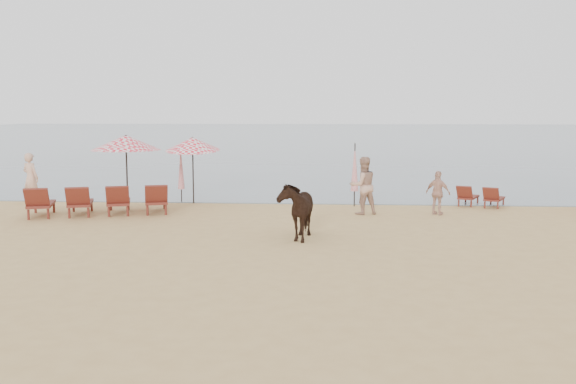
{
  "coord_description": "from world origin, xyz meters",
  "views": [
    {
      "loc": [
        1.33,
        -13.84,
        3.51
      ],
      "look_at": [
        0.0,
        5.0,
        1.1
      ],
      "focal_mm": 40.0,
      "sensor_mm": 36.0,
      "label": 1
    }
  ],
  "objects_px": {
    "umbrella_closed_left": "(181,168)",
    "beachgoer_right_a": "(363,186)",
    "lounger_cluster_right": "(480,197)",
    "cow": "(296,209)",
    "beachgoer_right_b": "(438,193)",
    "beachgoer_left": "(31,178)",
    "umbrella_open_left_a": "(126,143)",
    "umbrella_open_left_b": "(193,144)",
    "umbrella_closed_right": "(355,168)",
    "lounger_cluster_left": "(99,201)"
  },
  "relations": [
    {
      "from": "lounger_cluster_left",
      "to": "beachgoer_right_a",
      "type": "xyz_separation_m",
      "value": [
        8.86,
        0.85,
        0.48
      ]
    },
    {
      "from": "lounger_cluster_right",
      "to": "beachgoer_left",
      "type": "height_order",
      "value": "beachgoer_left"
    },
    {
      "from": "beachgoer_left",
      "to": "beachgoer_right_b",
      "type": "bearing_deg",
      "value": -165.06
    },
    {
      "from": "beachgoer_right_a",
      "to": "beachgoer_right_b",
      "type": "distance_m",
      "value": 2.53
    },
    {
      "from": "lounger_cluster_left",
      "to": "umbrella_open_left_b",
      "type": "distance_m",
      "value": 4.32
    },
    {
      "from": "umbrella_closed_left",
      "to": "beachgoer_right_a",
      "type": "height_order",
      "value": "umbrella_closed_left"
    },
    {
      "from": "umbrella_closed_left",
      "to": "beachgoer_left",
      "type": "height_order",
      "value": "umbrella_closed_left"
    },
    {
      "from": "umbrella_open_left_b",
      "to": "beachgoer_left",
      "type": "bearing_deg",
      "value": -175.28
    },
    {
      "from": "lounger_cluster_left",
      "to": "umbrella_closed_right",
      "type": "distance_m",
      "value": 9.08
    },
    {
      "from": "lounger_cluster_left",
      "to": "umbrella_closed_left",
      "type": "xyz_separation_m",
      "value": [
        2.05,
        3.18,
        0.82
      ]
    },
    {
      "from": "umbrella_open_left_a",
      "to": "umbrella_closed_right",
      "type": "xyz_separation_m",
      "value": [
        7.86,
        1.99,
        -0.98
      ]
    },
    {
      "from": "umbrella_open_left_b",
      "to": "beachgoer_right_a",
      "type": "bearing_deg",
      "value": -17.42
    },
    {
      "from": "lounger_cluster_right",
      "to": "umbrella_closed_right",
      "type": "relative_size",
      "value": 0.84
    },
    {
      "from": "umbrella_open_left_a",
      "to": "umbrella_open_left_b",
      "type": "relative_size",
      "value": 1.03
    },
    {
      "from": "umbrella_open_left_a",
      "to": "beachgoer_right_a",
      "type": "distance_m",
      "value": 8.22
    },
    {
      "from": "lounger_cluster_right",
      "to": "beachgoer_right_a",
      "type": "xyz_separation_m",
      "value": [
        -4.37,
        -2.03,
        0.61
      ]
    },
    {
      "from": "cow",
      "to": "beachgoer_left",
      "type": "distance_m",
      "value": 12.15
    },
    {
      "from": "lounger_cluster_left",
      "to": "lounger_cluster_right",
      "type": "xyz_separation_m",
      "value": [
        13.23,
        2.88,
        -0.12
      ]
    },
    {
      "from": "cow",
      "to": "beachgoer_right_a",
      "type": "distance_m",
      "value": 4.76
    },
    {
      "from": "cow",
      "to": "beachgoer_right_a",
      "type": "xyz_separation_m",
      "value": [
        2.02,
        4.31,
        0.17
      ]
    },
    {
      "from": "umbrella_closed_right",
      "to": "beachgoer_left",
      "type": "relative_size",
      "value": 1.22
    },
    {
      "from": "umbrella_open_left_b",
      "to": "cow",
      "type": "relative_size",
      "value": 1.36
    },
    {
      "from": "lounger_cluster_right",
      "to": "umbrella_open_left_a",
      "type": "relative_size",
      "value": 0.73
    },
    {
      "from": "umbrella_open_left_b",
      "to": "umbrella_closed_right",
      "type": "height_order",
      "value": "umbrella_open_left_b"
    },
    {
      "from": "beachgoer_left",
      "to": "beachgoer_right_a",
      "type": "xyz_separation_m",
      "value": [
        12.51,
        -1.82,
        0.02
      ]
    },
    {
      "from": "umbrella_closed_left",
      "to": "beachgoer_right_a",
      "type": "bearing_deg",
      "value": -18.85
    },
    {
      "from": "beachgoer_right_a",
      "to": "beachgoer_left",
      "type": "bearing_deg",
      "value": -29.54
    },
    {
      "from": "umbrella_closed_left",
      "to": "beachgoer_right_b",
      "type": "bearing_deg",
      "value": -13.73
    },
    {
      "from": "cow",
      "to": "beachgoer_right_a",
      "type": "relative_size",
      "value": 0.98
    },
    {
      "from": "lounger_cluster_right",
      "to": "umbrella_open_left_a",
      "type": "xyz_separation_m",
      "value": [
        -12.47,
        -2.23,
        2.04
      ]
    },
    {
      "from": "lounger_cluster_left",
      "to": "beachgoer_right_a",
      "type": "relative_size",
      "value": 2.48
    },
    {
      "from": "umbrella_open_left_a",
      "to": "beachgoer_right_b",
      "type": "height_order",
      "value": "umbrella_open_left_a"
    },
    {
      "from": "lounger_cluster_right",
      "to": "cow",
      "type": "height_order",
      "value": "cow"
    },
    {
      "from": "umbrella_open_left_a",
      "to": "beachgoer_right_b",
      "type": "distance_m",
      "value": 10.74
    },
    {
      "from": "umbrella_closed_right",
      "to": "cow",
      "type": "relative_size",
      "value": 1.21
    },
    {
      "from": "beachgoer_left",
      "to": "beachgoer_right_a",
      "type": "height_order",
      "value": "beachgoer_right_a"
    },
    {
      "from": "umbrella_open_left_a",
      "to": "beachgoer_right_a",
      "type": "relative_size",
      "value": 1.37
    },
    {
      "from": "umbrella_closed_right",
      "to": "beachgoer_left",
      "type": "xyz_separation_m",
      "value": [
        -12.28,
        0.03,
        -0.47
      ]
    },
    {
      "from": "cow",
      "to": "beachgoer_right_a",
      "type": "bearing_deg",
      "value": 67.33
    },
    {
      "from": "beachgoer_left",
      "to": "beachgoer_right_b",
      "type": "relative_size",
      "value": 1.28
    },
    {
      "from": "lounger_cluster_left",
      "to": "cow",
      "type": "relative_size",
      "value": 2.53
    },
    {
      "from": "umbrella_closed_left",
      "to": "beachgoer_right_a",
      "type": "xyz_separation_m",
      "value": [
        6.81,
        -2.32,
        -0.34
      ]
    },
    {
      "from": "beachgoer_left",
      "to": "beachgoer_right_a",
      "type": "bearing_deg",
      "value": -166.61
    },
    {
      "from": "umbrella_closed_left",
      "to": "beachgoer_right_b",
      "type": "height_order",
      "value": "umbrella_closed_left"
    },
    {
      "from": "beachgoer_right_b",
      "to": "umbrella_open_left_b",
      "type": "bearing_deg",
      "value": 20.96
    },
    {
      "from": "umbrella_closed_left",
      "to": "beachgoer_left",
      "type": "xyz_separation_m",
      "value": [
        -5.69,
        -0.5,
        -0.36
      ]
    },
    {
      "from": "umbrella_open_left_b",
      "to": "umbrella_closed_right",
      "type": "bearing_deg",
      "value": -1.97
    },
    {
      "from": "umbrella_closed_left",
      "to": "beachgoer_left",
      "type": "bearing_deg",
      "value": -174.94
    },
    {
      "from": "umbrella_open_left_a",
      "to": "beachgoer_left",
      "type": "bearing_deg",
      "value": 166.66
    },
    {
      "from": "beachgoer_right_a",
      "to": "beachgoer_right_b",
      "type": "height_order",
      "value": "beachgoer_right_a"
    }
  ]
}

